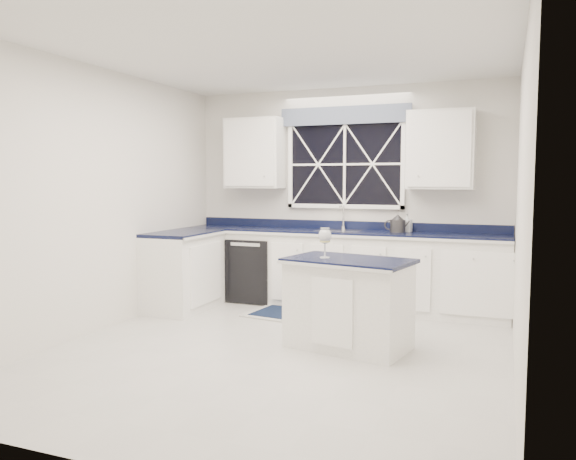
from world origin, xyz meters
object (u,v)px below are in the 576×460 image
at_px(faucet, 343,217).
at_px(kettle, 397,224).
at_px(soap_bottle, 407,223).
at_px(dishwasher, 257,268).
at_px(wine_glass, 325,237).
at_px(island, 349,303).

distance_m(faucet, kettle, 0.72).
relative_size(kettle, soap_bottle, 1.37).
height_order(dishwasher, wine_glass, wine_glass).
bearing_deg(island, faucet, 118.65).
bearing_deg(island, wine_glass, -158.56).
bearing_deg(soap_bottle, dishwasher, -174.72).
height_order(faucet, island, faucet).
relative_size(wine_glass, soap_bottle, 1.31).
bearing_deg(dishwasher, kettle, 1.49).
xyz_separation_m(faucet, soap_bottle, (0.80, -0.02, -0.05)).
bearing_deg(faucet, soap_bottle, -1.33).
height_order(wine_glass, soap_bottle, soap_bottle).
relative_size(island, soap_bottle, 5.70).
xyz_separation_m(kettle, soap_bottle, (0.10, 0.13, 0.01)).
xyz_separation_m(dishwasher, faucet, (1.10, 0.19, 0.69)).
relative_size(dishwasher, kettle, 2.77).
distance_m(faucet, wine_glass, 1.87).
xyz_separation_m(dishwasher, wine_glass, (1.45, -1.64, 0.62)).
height_order(dishwasher, soap_bottle, soap_bottle).
distance_m(dishwasher, faucet, 1.31).
bearing_deg(dishwasher, wine_glass, -48.57).
bearing_deg(kettle, dishwasher, 168.25).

